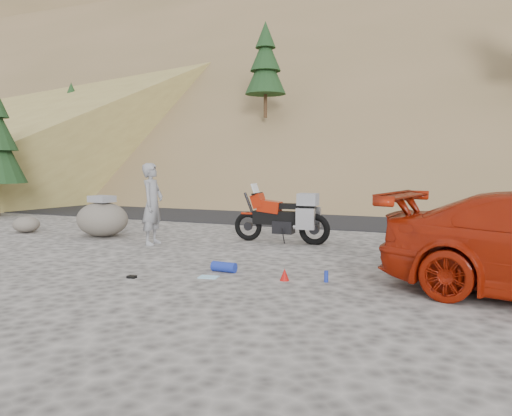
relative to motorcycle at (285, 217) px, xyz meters
The scene contains 12 objects.
ground 3.00m from the motorcycle, 111.61° to the right, with size 140.00×140.00×0.00m, color #464340.
road 6.39m from the motorcycle, 99.79° to the left, with size 120.00×7.00×0.05m, color black.
hillside 39.56m from the motorcycle, 91.70° to the left, with size 120.00×73.00×46.72m.
motorcycle is the anchor object (origin of this frame).
man 3.30m from the motorcycle, 152.96° to the right, with size 0.72×0.47×1.97m, color gray.
boulder 4.98m from the motorcycle, 169.54° to the right, with size 1.78×1.66×1.11m.
small_rock 7.53m from the motorcycle, behind, with size 0.94×0.89×0.46m.
gear_blue_mat 3.62m from the motorcycle, 88.33° to the right, with size 0.18×0.18×0.46m, color navy.
gear_bottle 4.17m from the motorcycle, 60.82° to the right, with size 0.07×0.07×0.19m, color navy.
gear_funnel 4.04m from the motorcycle, 70.43° to the right, with size 0.16×0.16×0.20m, color #A80E0B.
gear_glove_a 4.81m from the motorcycle, 103.75° to the right, with size 0.15×0.11×0.04m, color black.
gear_blue_cloth 4.12m from the motorcycle, 89.21° to the right, with size 0.33×0.24×0.01m, color #91C5E0.
Camera 1 is at (5.21, -8.81, 1.96)m, focal length 35.00 mm.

